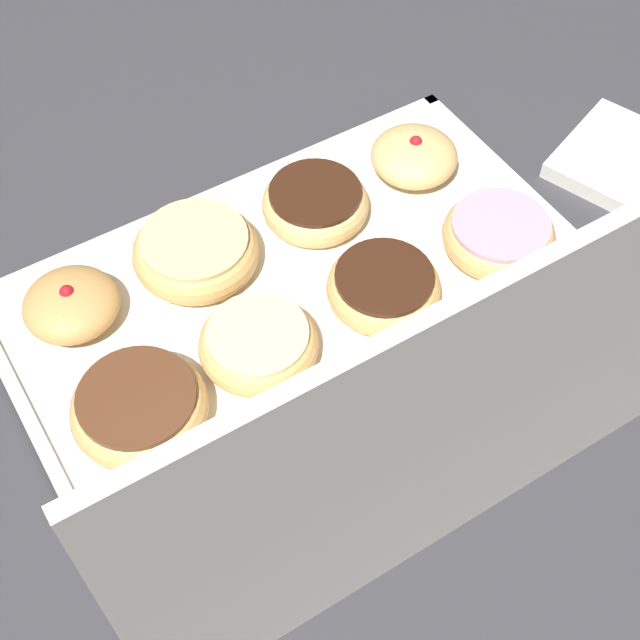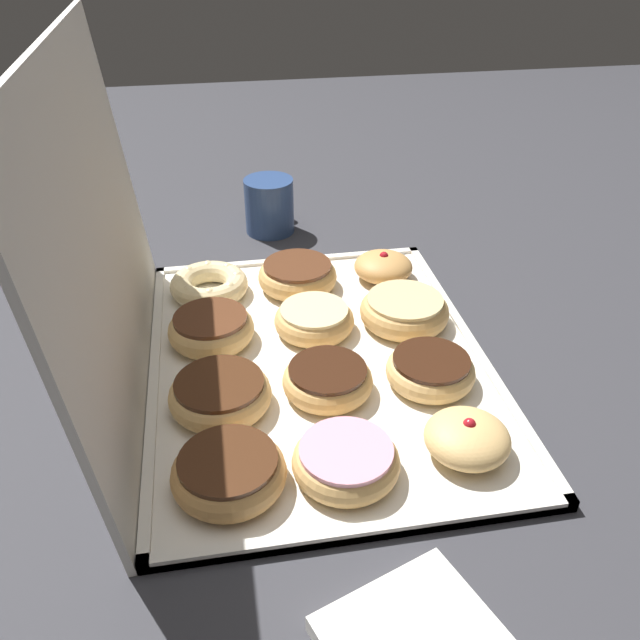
{
  "view_description": "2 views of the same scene",
  "coord_description": "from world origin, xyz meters",
  "px_view_note": "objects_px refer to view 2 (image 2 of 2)",
  "views": [
    {
      "loc": [
        0.26,
        0.41,
        0.68
      ],
      "look_at": [
        0.02,
        0.02,
        0.06
      ],
      "focal_mm": 50.62,
      "sensor_mm": 36.0,
      "label": 1
    },
    {
      "loc": [
        -0.66,
        0.11,
        0.52
      ],
      "look_at": [
        0.05,
        -0.01,
        0.04
      ],
      "focal_mm": 37.01,
      "sensor_mm": 36.0,
      "label": 2
    }
  ],
  "objects_px": {
    "jelly_filled_donut_0": "(467,438)",
    "coffee_mug": "(269,204)",
    "donut_box": "(319,364)",
    "jelly_filled_donut_3": "(383,267)",
    "chocolate_frosted_donut_8": "(229,472)",
    "pink_frosted_donut_4": "(346,461)",
    "chocolate_frosted_donut_5": "(327,380)",
    "chocolate_frosted_donut_9": "(220,394)",
    "chocolate_frosted_donut_7": "(299,275)",
    "chocolate_frosted_donut_1": "(430,370)",
    "chocolate_frosted_donut_10": "(211,328)",
    "cruller_donut_11": "(209,284)",
    "glazed_ring_donut_6": "(314,319)",
    "glazed_ring_donut_2": "(404,310)"
  },
  "relations": [
    {
      "from": "chocolate_frosted_donut_9",
      "to": "chocolate_frosted_donut_5",
      "type": "bearing_deg",
      "value": -87.55
    },
    {
      "from": "jelly_filled_donut_0",
      "to": "chocolate_frosted_donut_8",
      "type": "relative_size",
      "value": 0.79
    },
    {
      "from": "donut_box",
      "to": "chocolate_frosted_donut_1",
      "type": "xyz_separation_m",
      "value": [
        -0.07,
        -0.13,
        0.02
      ]
    },
    {
      "from": "glazed_ring_donut_6",
      "to": "cruller_donut_11",
      "type": "height_order",
      "value": "glazed_ring_donut_6"
    },
    {
      "from": "chocolate_frosted_donut_1",
      "to": "donut_box",
      "type": "bearing_deg",
      "value": 62.36
    },
    {
      "from": "chocolate_frosted_donut_9",
      "to": "glazed_ring_donut_2",
      "type": "bearing_deg",
      "value": -62.4
    },
    {
      "from": "chocolate_frosted_donut_1",
      "to": "glazed_ring_donut_2",
      "type": "relative_size",
      "value": 0.88
    },
    {
      "from": "chocolate_frosted_donut_1",
      "to": "chocolate_frosted_donut_7",
      "type": "bearing_deg",
      "value": 26.11
    },
    {
      "from": "chocolate_frosted_donut_7",
      "to": "chocolate_frosted_donut_8",
      "type": "relative_size",
      "value": 1.01
    },
    {
      "from": "donut_box",
      "to": "pink_frosted_donut_4",
      "type": "height_order",
      "value": "pink_frosted_donut_4"
    },
    {
      "from": "pink_frosted_donut_4",
      "to": "coffee_mug",
      "type": "relative_size",
      "value": 1.05
    },
    {
      "from": "glazed_ring_donut_6",
      "to": "chocolate_frosted_donut_8",
      "type": "bearing_deg",
      "value": 153.62
    },
    {
      "from": "chocolate_frosted_donut_5",
      "to": "cruller_donut_11",
      "type": "bearing_deg",
      "value": 27.35
    },
    {
      "from": "cruller_donut_11",
      "to": "jelly_filled_donut_3",
      "type": "bearing_deg",
      "value": -89.13
    },
    {
      "from": "glazed_ring_donut_6",
      "to": "chocolate_frosted_donut_7",
      "type": "xyz_separation_m",
      "value": [
        0.12,
        0.0,
        0.0
      ]
    },
    {
      "from": "donut_box",
      "to": "cruller_donut_11",
      "type": "bearing_deg",
      "value": 34.84
    },
    {
      "from": "chocolate_frosted_donut_10",
      "to": "cruller_donut_11",
      "type": "relative_size",
      "value": 0.99
    },
    {
      "from": "chocolate_frosted_donut_1",
      "to": "glazed_ring_donut_6",
      "type": "height_order",
      "value": "same"
    },
    {
      "from": "jelly_filled_donut_3",
      "to": "chocolate_frosted_donut_5",
      "type": "height_order",
      "value": "jelly_filled_donut_3"
    },
    {
      "from": "donut_box",
      "to": "chocolate_frosted_donut_9",
      "type": "distance_m",
      "value": 0.15
    },
    {
      "from": "glazed_ring_donut_2",
      "to": "donut_box",
      "type": "bearing_deg",
      "value": 116.73
    },
    {
      "from": "pink_frosted_donut_4",
      "to": "cruller_donut_11",
      "type": "distance_m",
      "value": 0.4
    },
    {
      "from": "pink_frosted_donut_4",
      "to": "glazed_ring_donut_6",
      "type": "height_order",
      "value": "same"
    },
    {
      "from": "jelly_filled_donut_0",
      "to": "cruller_donut_11",
      "type": "height_order",
      "value": "jelly_filled_donut_0"
    },
    {
      "from": "pink_frosted_donut_4",
      "to": "chocolate_frosted_donut_9",
      "type": "distance_m",
      "value": 0.18
    },
    {
      "from": "donut_box",
      "to": "jelly_filled_donut_3",
      "type": "relative_size",
      "value": 6.17
    },
    {
      "from": "chocolate_frosted_donut_10",
      "to": "chocolate_frosted_donut_1",
      "type": "bearing_deg",
      "value": -117.19
    },
    {
      "from": "coffee_mug",
      "to": "chocolate_frosted_donut_5",
      "type": "bearing_deg",
      "value": -178.01
    },
    {
      "from": "donut_box",
      "to": "glazed_ring_donut_2",
      "type": "relative_size",
      "value": 4.5
    },
    {
      "from": "glazed_ring_donut_2",
      "to": "glazed_ring_donut_6",
      "type": "relative_size",
      "value": 1.13
    },
    {
      "from": "chocolate_frosted_donut_1",
      "to": "cruller_donut_11",
      "type": "bearing_deg",
      "value": 45.3
    },
    {
      "from": "donut_box",
      "to": "cruller_donut_11",
      "type": "xyz_separation_m",
      "value": [
        0.19,
        0.13,
        0.02
      ]
    },
    {
      "from": "chocolate_frosted_donut_7",
      "to": "chocolate_frosted_donut_8",
      "type": "xyz_separation_m",
      "value": [
        -0.38,
        0.13,
        -0.0
      ]
    },
    {
      "from": "donut_box",
      "to": "glazed_ring_donut_2",
      "type": "height_order",
      "value": "glazed_ring_donut_2"
    },
    {
      "from": "chocolate_frosted_donut_9",
      "to": "coffee_mug",
      "type": "xyz_separation_m",
      "value": [
        0.48,
        -0.11,
        0.02
      ]
    },
    {
      "from": "chocolate_frosted_donut_1",
      "to": "chocolate_frosted_donut_9",
      "type": "bearing_deg",
      "value": 90.62
    },
    {
      "from": "jelly_filled_donut_0",
      "to": "glazed_ring_donut_2",
      "type": "distance_m",
      "value": 0.25
    },
    {
      "from": "pink_frosted_donut_4",
      "to": "chocolate_frosted_donut_5",
      "type": "height_order",
      "value": "same"
    },
    {
      "from": "donut_box",
      "to": "jelly_filled_donut_3",
      "type": "distance_m",
      "value": 0.24
    },
    {
      "from": "chocolate_frosted_donut_1",
      "to": "coffee_mug",
      "type": "bearing_deg",
      "value": 16.63
    },
    {
      "from": "chocolate_frosted_donut_10",
      "to": "donut_box",
      "type": "bearing_deg",
      "value": -116.76
    },
    {
      "from": "chocolate_frosted_donut_8",
      "to": "donut_box",
      "type": "bearing_deg",
      "value": -32.66
    },
    {
      "from": "glazed_ring_donut_2",
      "to": "cruller_donut_11",
      "type": "height_order",
      "value": "glazed_ring_donut_2"
    },
    {
      "from": "cruller_donut_11",
      "to": "chocolate_frosted_donut_10",
      "type": "bearing_deg",
      "value": 179.64
    },
    {
      "from": "glazed_ring_donut_2",
      "to": "chocolate_frosted_donut_10",
      "type": "bearing_deg",
      "value": 89.84
    },
    {
      "from": "glazed_ring_donut_6",
      "to": "cruller_donut_11",
      "type": "bearing_deg",
      "value": 48.56
    },
    {
      "from": "pink_frosted_donut_4",
      "to": "cruller_donut_11",
      "type": "xyz_separation_m",
      "value": [
        0.38,
        0.13,
        -0.0
      ]
    },
    {
      "from": "chocolate_frosted_donut_1",
      "to": "jelly_filled_donut_3",
      "type": "distance_m",
      "value": 0.26
    },
    {
      "from": "jelly_filled_donut_0",
      "to": "coffee_mug",
      "type": "distance_m",
      "value": 0.62
    },
    {
      "from": "chocolate_frosted_donut_5",
      "to": "jelly_filled_donut_0",
      "type": "bearing_deg",
      "value": -134.36
    }
  ]
}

